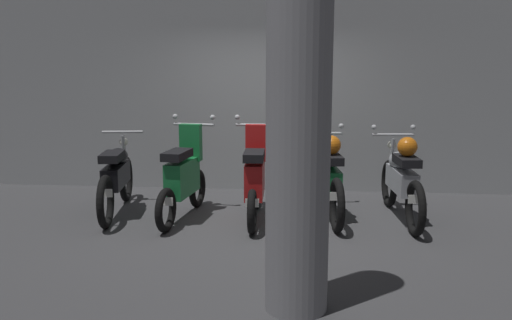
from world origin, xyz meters
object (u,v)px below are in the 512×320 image
motorbike_slot_3 (328,176)px  support_pillar (298,127)px  motorbike_slot_0 (116,177)px  motorbike_slot_2 (255,178)px  motorbike_slot_1 (183,177)px  motorbike_slot_4 (402,179)px

motorbike_slot_3 → support_pillar: support_pillar is taller
motorbike_slot_0 → support_pillar: (2.40, -2.64, 1.00)m
motorbike_slot_2 → motorbike_slot_3: (0.92, 0.20, 0.00)m
motorbike_slot_1 → motorbike_slot_3: 1.84m
support_pillar → motorbike_slot_1: bearing=120.6°
motorbike_slot_1 → motorbike_slot_3: motorbike_slot_1 is taller
motorbike_slot_0 → motorbike_slot_1: (0.93, -0.14, 0.04)m
motorbike_slot_2 → motorbike_slot_4: motorbike_slot_2 is taller
motorbike_slot_1 → motorbike_slot_4: size_ratio=0.86×
motorbike_slot_1 → motorbike_slot_2: same height
motorbike_slot_4 → support_pillar: size_ratio=0.66×
motorbike_slot_2 → motorbike_slot_4: size_ratio=0.86×
motorbike_slot_1 → support_pillar: bearing=-59.4°
motorbike_slot_3 → motorbike_slot_4: same height
motorbike_slot_1 → support_pillar: (1.48, -2.49, 0.96)m
motorbike_slot_4 → motorbike_slot_1: bearing=-176.5°
motorbike_slot_2 → motorbike_slot_3: motorbike_slot_2 is taller
motorbike_slot_3 → motorbike_slot_1: bearing=-173.1°
support_pillar → motorbike_slot_4: bearing=64.4°
motorbike_slot_0 → motorbike_slot_1: size_ratio=1.16×
motorbike_slot_2 → motorbike_slot_0: bearing=176.3°
motorbike_slot_1 → motorbike_slot_4: 2.75m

